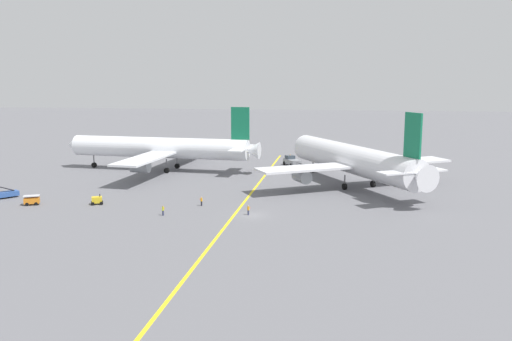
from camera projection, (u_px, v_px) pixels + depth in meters
name	position (u px, v px, depth m)	size (l,w,h in m)	color
ground_plane	(252.00, 215.00, 88.74)	(600.00, 600.00, 0.00)	slate
taxiway_stripe	(245.00, 201.00, 98.91)	(0.50, 120.00, 0.01)	yellow
airliner_at_gate_left	(161.00, 148.00, 131.02)	(50.41, 48.34, 15.79)	white
airliner_being_pushed	(352.00, 160.00, 111.93)	(40.73, 44.31, 16.56)	silver
pushback_tug	(292.00, 161.00, 139.16)	(5.80, 8.01, 2.84)	gray
gse_gpu_cart_small	(97.00, 200.00, 96.20)	(2.58, 2.34, 1.90)	gold
gse_belt_loader_portside	(7.00, 194.00, 101.51)	(4.06, 4.61, 3.02)	#2D5199
gse_baggage_cart_trailing	(32.00, 200.00, 95.86)	(3.14, 2.56, 1.71)	orange
ground_crew_wing_walker_right	(201.00, 201.00, 95.12)	(0.45, 0.37, 1.65)	black
ground_crew_ramp_agent_by_cones	(163.00, 210.00, 88.40)	(0.47, 0.36, 1.68)	#2D3351
ground_crew_marshaller_foreground	(248.00, 210.00, 88.77)	(0.47, 0.36, 1.63)	#2D3351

